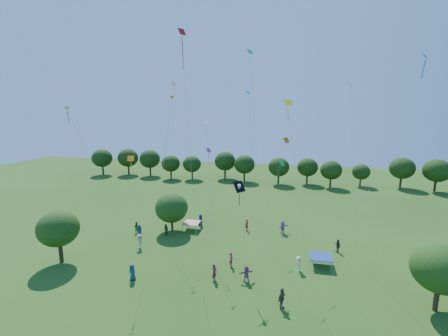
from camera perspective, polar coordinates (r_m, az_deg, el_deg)
near_tree_west at (r=37.49m, az=-29.03°, el=-10.05°), size 4.32×4.32×5.84m
near_tree_north at (r=41.96m, az=-9.95°, el=-7.48°), size 4.48×4.48×5.34m
near_tree_east at (r=31.04m, az=35.96°, el=-15.22°), size 4.46×4.46×5.82m
treeline at (r=70.38m, az=5.56°, el=0.69°), size 88.01×8.77×6.77m
tent_red_stripe at (r=42.65m, az=-6.21°, el=-10.33°), size 2.20×2.20×1.10m
tent_blue at (r=34.91m, az=17.99°, el=-15.79°), size 2.20×2.20×1.10m
crowd_person_0 at (r=32.31m, az=-17.07°, el=-18.43°), size 0.91×0.66×1.66m
crowd_person_1 at (r=33.32m, az=1.39°, el=-17.03°), size 0.46×0.65×1.60m
crowd_person_2 at (r=41.37m, az=-11.00°, el=-11.52°), size 0.89×0.74×1.58m
crowd_person_3 at (r=33.36m, az=13.99°, el=-17.31°), size 0.49×1.07×1.63m
crowd_person_4 at (r=38.68m, az=20.84°, el=-13.67°), size 0.83×1.02×1.59m
crowd_person_5 at (r=41.99m, az=11.15°, el=-10.99°), size 1.62×1.67×1.84m
crowd_person_6 at (r=41.68m, az=-15.81°, el=-11.48°), size 0.95×0.73×1.70m
crowd_person_7 at (r=42.32m, az=4.36°, el=-10.77°), size 0.71×0.72×1.66m
crowd_person_8 at (r=43.24m, az=-16.31°, el=-10.79°), size 0.84×0.57×1.55m
crowd_person_9 at (r=38.56m, az=-15.81°, el=-13.28°), size 1.22×1.16×1.78m
crowd_person_10 at (r=27.73m, az=10.94°, el=-23.22°), size 0.95×1.19×1.85m
crowd_person_11 at (r=30.90m, az=4.27°, el=-19.40°), size 1.62×1.21×1.65m
crowd_person_12 at (r=44.08m, az=-4.50°, el=-9.85°), size 0.93×0.89×1.69m
crowd_person_13 at (r=30.95m, az=-1.84°, el=-19.23°), size 0.52×0.71×1.73m
pirate_kite at (r=28.66m, az=3.04°, el=-3.81°), size 5.10×2.32×8.42m
red_high_kite at (r=31.01m, az=-7.51°, el=17.33°), size 2.25×2.80×22.97m
small_kite_0 at (r=34.28m, az=10.93°, el=2.13°), size 3.29×3.74×12.21m
small_kite_1 at (r=30.55m, az=-16.94°, el=-1.05°), size 1.30×0.63×10.79m
small_kite_2 at (r=40.14m, az=-10.24°, el=9.91°), size 2.89×2.17×18.71m
small_kite_3 at (r=30.34m, az=9.94°, el=-1.61°), size 3.93×3.85×10.25m
small_kite_4 at (r=27.72m, az=29.95°, el=6.82°), size 5.69×0.58×19.28m
small_kite_5 at (r=34.19m, az=-2.84°, el=0.21°), size 1.49×3.95×10.85m
small_kite_6 at (r=33.58m, az=-3.09°, el=3.44°), size 1.91×3.87×14.05m
small_kite_7 at (r=37.46m, az=5.50°, el=14.28°), size 2.45×0.93×22.28m
small_kite_8 at (r=32.55m, az=22.98°, el=8.74°), size 2.58×1.95×17.87m
small_kite_9 at (r=40.86m, az=-10.78°, el=6.26°), size 2.26×2.81×17.08m
small_kite_10 at (r=24.78m, az=12.89°, el=5.47°), size 2.80×1.85×15.94m
small_kite_11 at (r=33.50m, az=-24.68°, el=2.61°), size 3.06×4.60×15.50m
small_kite_12 at (r=41.93m, az=5.05°, el=9.08°), size 2.68×4.28×17.88m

